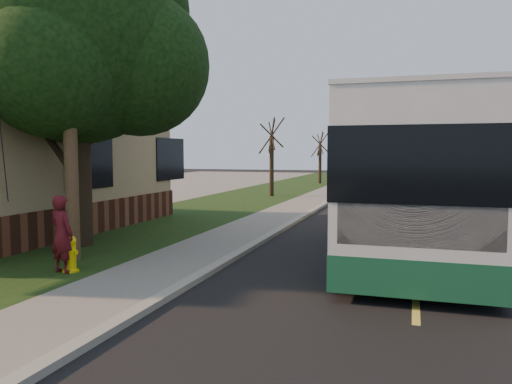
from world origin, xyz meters
TOP-DOWN VIEW (x-y plane):
  - ground at (0.00, 0.00)m, footprint 120.00×120.00m
  - road at (4.00, 10.00)m, footprint 8.00×80.00m
  - curb at (0.00, 10.00)m, footprint 0.25×80.00m
  - sidewalk at (-1.00, 10.00)m, footprint 2.00×80.00m
  - grass_verge at (-4.50, 10.00)m, footprint 5.00×80.00m
  - fire_hydrant at (-2.60, 0.00)m, footprint 0.32×0.32m
  - utility_pole at (-3.31, 0.99)m, footprint 2.86×3.21m
  - leafy_tree at (-4.17, 2.65)m, footprint 6.30×6.00m
  - bare_tree_near at (-3.50, 18.00)m, footprint 1.38×1.21m
  - bare_tree_far at (-3.00, 30.00)m, footprint 1.38×1.21m
  - traffic_signal at (0.50, 34.00)m, footprint 0.18×0.22m
  - transit_bus at (4.00, 6.30)m, footprint 3.08×13.35m
  - skateboarder at (-2.71, -0.10)m, footprint 0.63×0.48m
  - dumpster at (-7.68, 7.62)m, footprint 1.48×1.26m
  - distant_car at (1.50, 27.92)m, footprint 2.40×4.83m

SIDE VIEW (x-z plane):
  - ground at x=0.00m, z-range 0.00..0.00m
  - road at x=4.00m, z-range 0.00..0.01m
  - grass_verge at x=-4.50m, z-range 0.00..0.07m
  - sidewalk at x=-1.00m, z-range 0.00..0.08m
  - curb at x=0.00m, z-range 0.00..0.12m
  - fire_hydrant at x=-2.60m, z-range 0.06..0.80m
  - dumpster at x=-7.68m, z-range 0.04..1.20m
  - distant_car at x=1.50m, z-range 0.00..1.58m
  - skateboarder at x=-2.71m, z-range 0.07..1.62m
  - transit_bus at x=4.00m, z-range 0.12..3.73m
  - bare_tree_far at x=-3.00m, z-range -0.01..4.02m
  - bare_tree_near at x=-3.50m, z-range 0.00..4.30m
  - traffic_signal at x=0.50m, z-range 0.41..5.91m
  - utility_pole at x=-3.31m, z-range 0.10..9.17m
  - leafy_tree at x=-4.17m, z-range 1.27..9.07m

